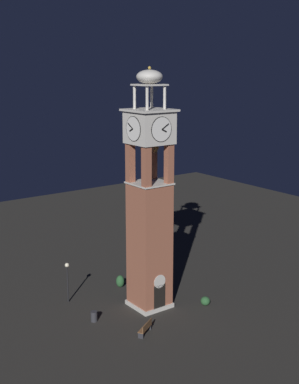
{
  "coord_description": "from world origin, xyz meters",
  "views": [
    {
      "loc": [
        -23.59,
        -32.16,
        19.0
      ],
      "look_at": [
        0.0,
        0.0,
        9.52
      ],
      "focal_mm": 49.59,
      "sensor_mm": 36.0,
      "label": 1
    }
  ],
  "objects_px": {
    "lamp_post": "(67,275)",
    "trash_bin": "(94,316)",
    "clock_tower": "(150,212)",
    "park_bench": "(146,328)"
  },
  "relations": [
    {
      "from": "lamp_post",
      "to": "trash_bin",
      "type": "relative_size",
      "value": 4.27
    },
    {
      "from": "clock_tower",
      "to": "park_bench",
      "type": "relative_size",
      "value": 11.88
    },
    {
      "from": "lamp_post",
      "to": "park_bench",
      "type": "bearing_deg",
      "value": -76.32
    },
    {
      "from": "lamp_post",
      "to": "trash_bin",
      "type": "distance_m",
      "value": 4.67
    },
    {
      "from": "clock_tower",
      "to": "trash_bin",
      "type": "relative_size",
      "value": 23.76
    },
    {
      "from": "lamp_post",
      "to": "trash_bin",
      "type": "bearing_deg",
      "value": -90.21
    },
    {
      "from": "park_bench",
      "to": "lamp_post",
      "type": "xyz_separation_m",
      "value": [
        -1.99,
        8.17,
        1.93
      ]
    },
    {
      "from": "clock_tower",
      "to": "park_bench",
      "type": "height_order",
      "value": "clock_tower"
    },
    {
      "from": "park_bench",
      "to": "trash_bin",
      "type": "height_order",
      "value": "park_bench"
    },
    {
      "from": "lamp_post",
      "to": "trash_bin",
      "type": "height_order",
      "value": "lamp_post"
    }
  ]
}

